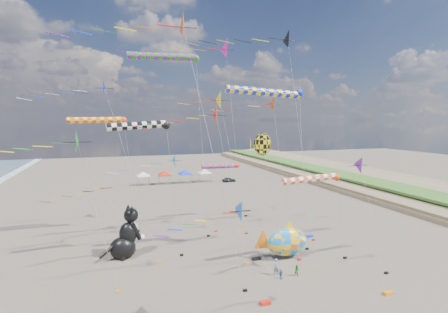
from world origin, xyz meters
name	(u,v)px	position (x,y,z in m)	size (l,w,h in m)	color
delta_kite_0	(205,117)	(-4.43, 10.24, 15.65)	(11.16, 2.31, 17.09)	red
delta_kite_1	(266,106)	(6.98, 20.37, 17.26)	(12.08, 2.30, 18.73)	#CB4813
delta_kite_2	(360,169)	(8.85, 3.56, 10.80)	(8.39, 1.81, 12.05)	purple
delta_kite_3	(171,163)	(-5.89, 21.66, 9.86)	(12.40, 1.82, 11.18)	#208ED3
delta_kite_4	(274,39)	(4.96, 14.30, 24.66)	(16.67, 2.51, 26.24)	black
delta_kite_5	(228,217)	(-5.71, -0.53, 8.55)	(10.20, 1.75, 9.79)	blue
delta_kite_6	(208,102)	(-1.51, 19.47, 17.67)	(14.23, 2.61, 19.25)	yellow
delta_kite_7	(104,92)	(-13.81, 13.35, 18.10)	(10.92, 1.81, 19.42)	#0519E3
delta_kite_8	(90,192)	(-15.85, 19.94, 6.92)	(9.23, 1.59, 8.16)	orange
delta_kite_9	(215,49)	(0.38, 22.39, 24.79)	(16.63, 3.07, 26.58)	#D81894
delta_kite_10	(183,32)	(-7.69, 4.66, 22.25)	(13.45, 2.36, 23.74)	#D44E18
delta_kite_11	(72,145)	(-16.44, 7.98, 13.31)	(11.19, 2.48, 14.82)	#1E852A
windsock_0	(268,93)	(3.09, 11.82, 18.34)	(10.43, 0.88, 18.84)	#1524D5
windsock_1	(99,121)	(-14.58, 25.16, 15.31)	(8.62, 0.82, 15.79)	#FF4215
windsock_2	(222,166)	(2.98, 27.54, 8.26)	(7.44, 0.74, 8.68)	red
windsock_3	(313,179)	(6.73, 8.13, 9.21)	(8.15, 0.74, 9.63)	#EC4110
windsock_4	(141,126)	(-10.26, 14.67, 14.71)	(7.87, 0.83, 15.20)	black
windsock_5	(166,57)	(-6.56, 20.12, 22.94)	(10.02, 0.93, 23.48)	#208618
angelfish_kite	(261,145)	(3.26, 13.79, 12.46)	(3.74, 3.02, 13.88)	yellow
cat_inflatable	(125,232)	(-12.10, 16.23, 2.94)	(4.36, 2.18, 5.88)	black
fish_inflatable	(287,242)	(4.91, 10.28, 1.90)	(6.45, 3.00, 4.34)	#157FD1
person_adult	(276,267)	(1.87, 6.75, 0.85)	(0.62, 0.41, 1.70)	gray
child_green	(297,271)	(3.71, 5.90, 0.58)	(0.57, 0.44, 1.16)	#23771A
child_blue	(281,274)	(1.90, 5.87, 0.49)	(0.57, 0.24, 0.98)	#1E48A6
kite_bag_0	(388,293)	(9.49, 0.12, 0.15)	(0.90, 0.44, 0.30)	orange
kite_bag_1	(265,303)	(-1.56, 2.03, 0.15)	(0.90, 0.44, 0.30)	red
kite_bag_2	(310,236)	(11.24, 15.59, 0.15)	(0.90, 0.44, 0.30)	blue
kite_bag_3	(256,259)	(1.49, 10.87, 0.15)	(0.90, 0.44, 0.30)	black
tent_row	(175,171)	(1.50, 60.00, 3.15)	(19.20, 4.20, 3.80)	silver
parked_car	(229,180)	(14.71, 58.00, 0.58)	(1.37, 3.40, 1.16)	#26262D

